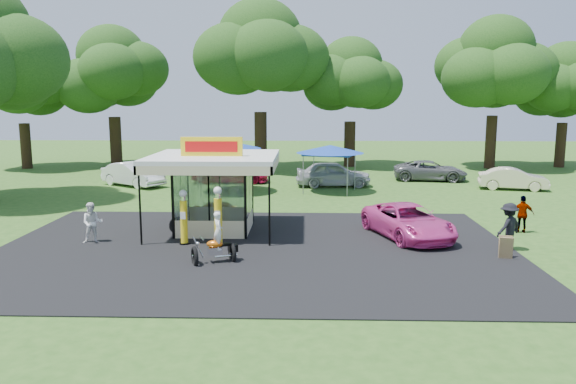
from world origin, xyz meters
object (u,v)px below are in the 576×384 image
Objects in this scene: spectator_east_a at (509,227)px; bg_car_c at (333,174)px; gas_station_kiosk at (215,191)px; motorcycle at (217,243)px; bg_car_b at (230,172)px; bg_car_e at (513,179)px; tent_east at (330,150)px; tent_west at (223,145)px; gas_pump_right at (218,218)px; gas_pump_left at (184,219)px; spectator_east_b at (523,214)px; bg_car_d at (430,171)px; pink_sedan at (408,221)px; bg_car_a at (133,174)px; spectator_west at (92,223)px; a_frame_sign at (506,248)px; kiosk_car at (223,211)px.

spectator_east_a is 16.93m from bg_car_c.
motorcycle is at bearing -80.34° from gas_station_kiosk.
bg_car_b is at bearing 73.79° from motorcycle.
tent_east is (-11.83, -1.23, 1.96)m from bg_car_e.
tent_west is at bearing -179.07° from bg_car_b.
gas_station_kiosk is 2.75m from gas_pump_right.
tent_west reaches higher than bg_car_c.
spectator_east_b is at bearing 10.12° from gas_pump_left.
bg_car_d is at bearing 60.60° from bg_car_e.
pink_sedan is 1.05× the size of bg_car_a.
bg_car_a is at bearing 106.64° from bg_car_d.
pink_sedan is at bearing -10.56° from spectator_west.
bg_car_b is (-14.70, 14.45, -0.04)m from spectator_east_b.
gas_pump_right reaches higher than spectator_east_b.
a_frame_sign is at bearing -22.95° from spectator_west.
bg_car_d is 5.96m from bg_car_e.
spectator_east_a is 0.35× the size of bg_car_b.
tent_west is at bearing 97.19° from gas_pump_right.
tent_east is at bearing -32.41° from kiosk_car.
gas_station_kiosk is 8.38m from pink_sedan.
bg_car_c reaches higher than spectator_east_b.
pink_sedan is 5.27m from spectator_east_b.
motorcycle is 0.41× the size of tent_west.
gas_station_kiosk is 1.27× the size of bg_car_e.
spectator_east_a reaches higher than a_frame_sign.
spectator_east_a is 0.39× the size of bg_car_a.
bg_car_e is (18.19, 14.48, -0.37)m from gas_pump_left.
pink_sedan is at bearing -173.64° from bg_car_c.
gas_station_kiosk is at bearing 173.18° from a_frame_sign.
tent_east is at bearing 51.05° from motorcycle.
bg_car_b is (-13.03, 17.41, -0.15)m from spectator_east_a.
gas_station_kiosk reaches higher than bg_car_c.
spectator_east_b is 0.30× the size of bg_car_b.
a_frame_sign is 0.52× the size of spectator_east_b.
a_frame_sign is 0.17× the size of bg_car_c.
spectator_west is 1.03× the size of spectator_east_b.
a_frame_sign is 0.20× the size of tent_east.
tent_west is at bearing 96.05° from gas_station_kiosk.
bg_car_b reaches higher than a_frame_sign.
kiosk_car is (0.86, 4.60, -0.59)m from gas_pump_left.
gas_station_kiosk is 3.32× the size of spectator_east_b.
kiosk_car is 0.57× the size of bg_car_c.
bg_car_d is at bearing 98.39° from a_frame_sign.
pink_sedan is (8.26, -3.14, 0.22)m from kiosk_car.
pink_sedan is (8.26, -0.94, -1.08)m from gas_station_kiosk.
bg_car_a reaches higher than kiosk_car.
pink_sedan is 1.08× the size of tent_west.
gas_pump_left is 1.21× the size of spectator_east_a.
kiosk_car is at bearing 132.46° from bg_car_e.
a_frame_sign is at bearing -177.05° from bg_car_d.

